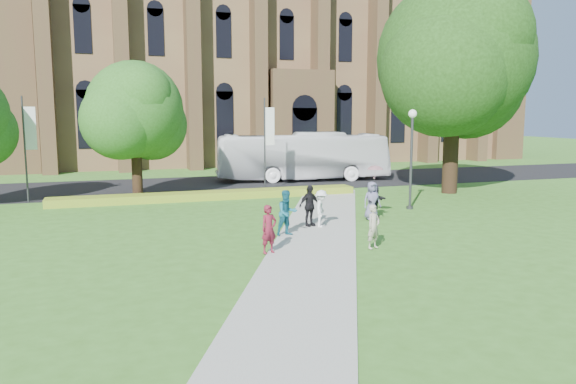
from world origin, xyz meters
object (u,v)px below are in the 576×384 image
object	(u,v)px
streetlamp	(412,147)
tour_coach	(303,156)
large_tree	(454,59)
pedestrian_0	(269,229)

from	to	relation	value
streetlamp	tour_coach	bearing A→B (deg)	94.61
streetlamp	large_tree	size ratio (longest dim) A/B	0.40
pedestrian_0	large_tree	bearing A→B (deg)	18.69
large_tree	tour_coach	world-z (taller)	large_tree
large_tree	streetlamp	bearing A→B (deg)	-140.71
tour_coach	large_tree	bearing A→B (deg)	-136.59
pedestrian_0	streetlamp	bearing A→B (deg)	17.05
large_tree	pedestrian_0	size ratio (longest dim) A/B	7.50
streetlamp	pedestrian_0	world-z (taller)	streetlamp
pedestrian_0	tour_coach	bearing A→B (deg)	49.20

